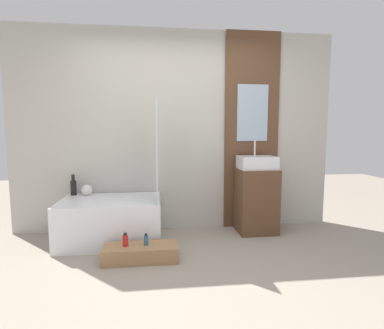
{
  "coord_description": "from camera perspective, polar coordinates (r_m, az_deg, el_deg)",
  "views": [
    {
      "loc": [
        -0.27,
        -2.38,
        1.31
      ],
      "look_at": [
        0.1,
        0.69,
        0.96
      ],
      "focal_mm": 28.0,
      "sensor_mm": 36.0,
      "label": 1
    }
  ],
  "objects": [
    {
      "name": "bottle_soap_secondary",
      "position": [
        3.15,
        -8.75,
        -14.01
      ],
      "size": [
        0.04,
        0.04,
        0.12
      ],
      "color": "#2D567A",
      "rests_on": "wooden_step_bench"
    },
    {
      "name": "sink",
      "position": [
        3.91,
        12.26,
        0.37
      ],
      "size": [
        0.46,
        0.35,
        0.36
      ],
      "color": "white",
      "rests_on": "vanity_cabinet"
    },
    {
      "name": "wall_tiled_back",
      "position": [
        3.97,
        -3.02,
        6.3
      ],
      "size": [
        4.2,
        0.06,
        2.6
      ],
      "primitive_type": "cube",
      "color": "#B7B2A8",
      "rests_on": "ground_plane"
    },
    {
      "name": "bottle_soap_primary",
      "position": [
        3.16,
        -12.58,
        -13.88
      ],
      "size": [
        0.06,
        0.06,
        0.14
      ],
      "color": "red",
      "rests_on": "wooden_step_bench"
    },
    {
      "name": "wooden_step_bench",
      "position": [
        3.2,
        -9.75,
        -16.23
      ],
      "size": [
        0.75,
        0.3,
        0.16
      ],
      "primitive_type": "cube",
      "color": "#997047",
      "rests_on": "ground_plane"
    },
    {
      "name": "vase_tall_dark",
      "position": [
        4.02,
        -21.65,
        -3.97
      ],
      "size": [
        0.07,
        0.07,
        0.26
      ],
      "color": "black",
      "rests_on": "bathtub"
    },
    {
      "name": "wall_wood_accent",
      "position": [
        4.11,
        11.29,
        6.4
      ],
      "size": [
        0.73,
        0.04,
        2.6
      ],
      "color": "brown",
      "rests_on": "ground_plane"
    },
    {
      "name": "ground_plane",
      "position": [
        2.73,
        -0.41,
        -22.19
      ],
      "size": [
        12.0,
        12.0,
        0.0
      ],
      "primitive_type": "plane",
      "color": "gray"
    },
    {
      "name": "glass_shower_screen",
      "position": [
        3.42,
        -6.72,
        2.56
      ],
      "size": [
        0.01,
        0.49,
        1.14
      ],
      "primitive_type": "cube",
      "color": "silver",
      "rests_on": "bathtub"
    },
    {
      "name": "vanity_cabinet",
      "position": [
        3.99,
        12.09,
        -6.71
      ],
      "size": [
        0.48,
        0.44,
        0.82
      ],
      "primitive_type": "cube",
      "color": "brown",
      "rests_on": "ground_plane"
    },
    {
      "name": "bathtub",
      "position": [
        3.72,
        -15.14,
        -10.21
      ],
      "size": [
        1.15,
        0.76,
        0.51
      ],
      "color": "white",
      "rests_on": "ground_plane"
    },
    {
      "name": "vase_round_light",
      "position": [
        3.96,
        -19.41,
        -4.61
      ],
      "size": [
        0.13,
        0.13,
        0.13
      ],
      "primitive_type": "sphere",
      "color": "silver",
      "rests_on": "bathtub"
    }
  ]
}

